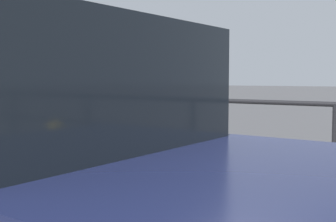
# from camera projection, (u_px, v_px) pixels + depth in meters

# --- Properties ---
(sidewalk_curb) EXTENTS (36.00, 2.56, 0.13)m
(sidewalk_curb) POSITION_uv_depth(u_px,v_px,m) (210.00, 204.00, 4.86)
(sidewalk_curb) COLOR gray
(sidewalk_curb) RESTS_ON ground
(parking_meter) EXTENTS (0.17, 0.18, 1.42)m
(parking_meter) POSITION_uv_depth(u_px,v_px,m) (203.00, 113.00, 3.97)
(parking_meter) COLOR slate
(parking_meter) RESTS_ON sidewalk_curb
(pedestrian_at_meter) EXTENTS (0.65, 0.42, 1.63)m
(pedestrian_at_meter) POSITION_uv_depth(u_px,v_px,m) (157.00, 119.00, 4.57)
(pedestrian_at_meter) COLOR black
(pedestrian_at_meter) RESTS_ON sidewalk_curb
(parked_sedan_navy) EXTENTS (4.64, 1.91, 1.76)m
(parked_sedan_navy) POSITION_uv_depth(u_px,v_px,m) (4.00, 176.00, 2.63)
(parked_sedan_navy) COLOR #141938
(parked_sedan_navy) RESTS_ON ground
(background_railing) EXTENTS (24.06, 0.06, 1.07)m
(background_railing) POSITION_uv_depth(u_px,v_px,m) (247.00, 123.00, 5.62)
(background_railing) COLOR black
(background_railing) RESTS_ON sidewalk_curb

